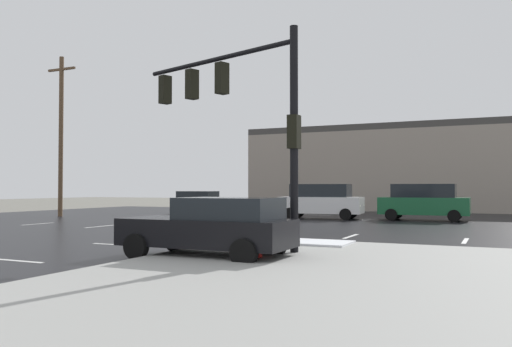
# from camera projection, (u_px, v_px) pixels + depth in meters

# --- Properties ---
(ground_plane) EXTENTS (120.00, 120.00, 0.00)m
(ground_plane) POSITION_uv_depth(u_px,v_px,m) (211.00, 231.00, 22.33)
(ground_plane) COLOR slate
(road_asphalt) EXTENTS (44.00, 44.00, 0.02)m
(road_asphalt) POSITION_uv_depth(u_px,v_px,m) (211.00, 231.00, 22.33)
(road_asphalt) COLOR black
(road_asphalt) RESTS_ON ground_plane
(snow_strip_curbside) EXTENTS (4.00, 1.60, 0.06)m
(snow_strip_curbside) POSITION_uv_depth(u_px,v_px,m) (287.00, 241.00, 16.61)
(snow_strip_curbside) COLOR white
(snow_strip_curbside) RESTS_ON sidewalk_corner
(lane_markings) EXTENTS (36.15, 36.15, 0.01)m
(lane_markings) POSITION_uv_depth(u_px,v_px,m) (221.00, 235.00, 20.58)
(lane_markings) COLOR silver
(lane_markings) RESTS_ON road_asphalt
(traffic_signal_mast) EXTENTS (6.05, 2.12, 6.05)m
(traffic_signal_mast) POSITION_uv_depth(u_px,v_px,m) (239.00, 103.00, 15.53)
(traffic_signal_mast) COLOR black
(traffic_signal_mast) RESTS_ON sidewalk_corner
(fire_hydrant) EXTENTS (0.48, 0.26, 0.79)m
(fire_hydrant) POSITION_uv_depth(u_px,v_px,m) (257.00, 241.00, 13.05)
(fire_hydrant) COLOR red
(fire_hydrant) RESTS_ON sidewalk_corner
(strip_building_background) EXTENTS (22.57, 8.00, 6.80)m
(strip_building_background) POSITION_uv_depth(u_px,v_px,m) (392.00, 169.00, 43.76)
(strip_building_background) COLOR gray
(strip_building_background) RESTS_ON ground_plane
(suv_white) EXTENTS (4.95, 2.46, 2.03)m
(suv_white) POSITION_uv_depth(u_px,v_px,m) (321.00, 200.00, 31.09)
(suv_white) COLOR white
(suv_white) RESTS_ON road_asphalt
(suv_green) EXTENTS (4.86, 2.23, 2.03)m
(suv_green) POSITION_uv_depth(u_px,v_px,m) (424.00, 201.00, 29.45)
(suv_green) COLOR #195933
(suv_green) RESTS_ON road_asphalt
(sedan_black) EXTENTS (4.54, 2.02, 1.58)m
(sedan_black) POSITION_uv_depth(u_px,v_px,m) (212.00, 226.00, 13.58)
(sedan_black) COLOR black
(sedan_black) RESTS_ON road_asphalt
(sedan_tan) EXTENTS (4.57, 2.10, 1.58)m
(sedan_tan) POSITION_uv_depth(u_px,v_px,m) (204.00, 202.00, 35.99)
(sedan_tan) COLOR tan
(sedan_tan) RESTS_ON road_asphalt
(utility_pole_far) EXTENTS (2.20, 0.28, 10.22)m
(utility_pole_far) POSITION_uv_depth(u_px,v_px,m) (61.00, 133.00, 33.71)
(utility_pole_far) COLOR brown
(utility_pole_far) RESTS_ON ground_plane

